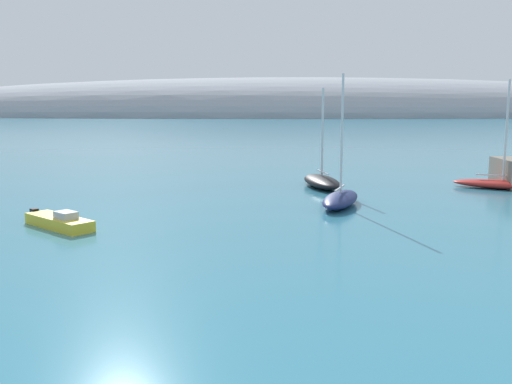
# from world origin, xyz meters

# --- Properties ---
(distant_ridge) EXTENTS (399.49, 85.31, 32.56)m
(distant_ridge) POSITION_xyz_m (22.92, 249.40, 0.00)
(distant_ridge) COLOR #999EA8
(distant_ridge) RESTS_ON ground
(sailboat_black_near_shore) EXTENTS (3.46, 7.02, 8.02)m
(sailboat_black_near_shore) POSITION_xyz_m (9.17, 39.42, 0.53)
(sailboat_black_near_shore) COLOR black
(sailboat_black_near_shore) RESTS_ON water
(sailboat_navy_mid_mooring) EXTENTS (4.03, 6.72, 8.78)m
(sailboat_navy_mid_mooring) POSITION_xyz_m (9.49, 30.87, 0.54)
(sailboat_navy_mid_mooring) COLOR navy
(sailboat_navy_mid_mooring) RESTS_ON water
(sailboat_red_outer_mooring) EXTENTS (7.84, 5.43, 8.66)m
(sailboat_red_outer_mooring) POSITION_xyz_m (23.63, 38.57, 0.44)
(sailboat_red_outer_mooring) COLOR red
(sailboat_red_outer_mooring) RESTS_ON water
(motorboat_yellow_alongside_breakwater) EXTENTS (4.73, 4.44, 1.02)m
(motorboat_yellow_alongside_breakwater) POSITION_xyz_m (-7.22, 24.23, 0.35)
(motorboat_yellow_alongside_breakwater) COLOR yellow
(motorboat_yellow_alongside_breakwater) RESTS_ON water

